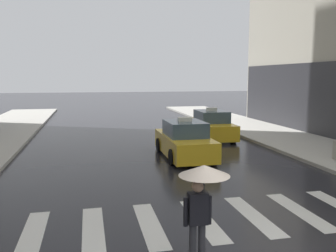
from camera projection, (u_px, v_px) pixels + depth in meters
crosswalk_markings at (203, 220)px, 9.04m from camera, size 11.30×2.80×0.01m
taxi_lead at (184, 141)px, 15.99m from camera, size 1.94×4.54×1.80m
taxi_second at (211, 126)px, 20.89m from camera, size 2.04×4.59×1.80m
pedestrian_with_umbrella at (202, 187)px, 6.69m from camera, size 0.96×0.96×1.94m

